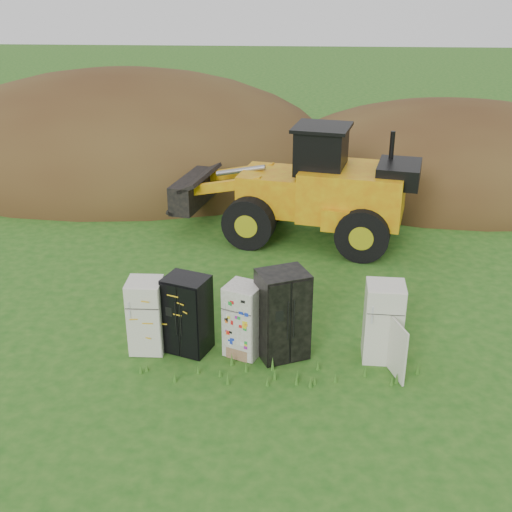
{
  "coord_description": "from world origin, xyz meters",
  "views": [
    {
      "loc": [
        0.52,
        -11.5,
        7.36
      ],
      "look_at": [
        -0.33,
        2.0,
        1.33
      ],
      "focal_mm": 45.0,
      "sensor_mm": 36.0,
      "label": 1
    }
  ],
  "objects_px": {
    "fridge_sticker": "(244,320)",
    "fridge_open_door": "(383,322)",
    "fridge_dark_mid": "(282,314)",
    "fridge_leftmost": "(147,316)",
    "fridge_black_side": "(188,314)",
    "wheel_loader": "(291,182)"
  },
  "relations": [
    {
      "from": "fridge_sticker",
      "to": "fridge_open_door",
      "type": "xyz_separation_m",
      "value": [
        2.84,
        -0.01,
        0.05
      ]
    },
    {
      "from": "fridge_dark_mid",
      "to": "fridge_leftmost",
      "type": "bearing_deg",
      "value": 155.41
    },
    {
      "from": "fridge_sticker",
      "to": "fridge_dark_mid",
      "type": "bearing_deg",
      "value": 21.4
    },
    {
      "from": "fridge_sticker",
      "to": "fridge_dark_mid",
      "type": "relative_size",
      "value": 0.83
    },
    {
      "from": "fridge_leftmost",
      "to": "fridge_black_side",
      "type": "relative_size",
      "value": 0.96
    },
    {
      "from": "fridge_sticker",
      "to": "fridge_dark_mid",
      "type": "distance_m",
      "value": 0.81
    },
    {
      "from": "fridge_sticker",
      "to": "wheel_loader",
      "type": "height_order",
      "value": "wheel_loader"
    },
    {
      "from": "fridge_black_side",
      "to": "fridge_sticker",
      "type": "relative_size",
      "value": 1.06
    },
    {
      "from": "wheel_loader",
      "to": "fridge_sticker",
      "type": "bearing_deg",
      "value": -85.26
    },
    {
      "from": "fridge_sticker",
      "to": "fridge_dark_mid",
      "type": "height_order",
      "value": "fridge_dark_mid"
    },
    {
      "from": "fridge_dark_mid",
      "to": "fridge_open_door",
      "type": "xyz_separation_m",
      "value": [
        2.05,
        0.01,
        -0.11
      ]
    },
    {
      "from": "fridge_dark_mid",
      "to": "wheel_loader",
      "type": "height_order",
      "value": "wheel_loader"
    },
    {
      "from": "fridge_dark_mid",
      "to": "fridge_open_door",
      "type": "height_order",
      "value": "fridge_dark_mid"
    },
    {
      "from": "fridge_sticker",
      "to": "fridge_open_door",
      "type": "distance_m",
      "value": 2.84
    },
    {
      "from": "fridge_black_side",
      "to": "fridge_sticker",
      "type": "height_order",
      "value": "fridge_black_side"
    },
    {
      "from": "fridge_open_door",
      "to": "fridge_sticker",
      "type": "bearing_deg",
      "value": -177.49
    },
    {
      "from": "fridge_leftmost",
      "to": "wheel_loader",
      "type": "height_order",
      "value": "wheel_loader"
    },
    {
      "from": "wheel_loader",
      "to": "fridge_leftmost",
      "type": "bearing_deg",
      "value": -101.76
    },
    {
      "from": "fridge_sticker",
      "to": "wheel_loader",
      "type": "bearing_deg",
      "value": 105.08
    },
    {
      "from": "fridge_black_side",
      "to": "wheel_loader",
      "type": "distance_m",
      "value": 6.83
    },
    {
      "from": "fridge_leftmost",
      "to": "fridge_dark_mid",
      "type": "xyz_separation_m",
      "value": [
        2.83,
        -0.03,
        0.14
      ]
    },
    {
      "from": "fridge_open_door",
      "to": "fridge_black_side",
      "type": "bearing_deg",
      "value": -178.28
    }
  ]
}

